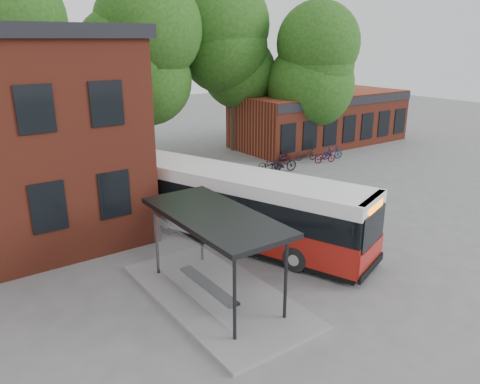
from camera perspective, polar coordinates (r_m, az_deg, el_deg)
ground at (r=18.78m, az=7.10°, el=-7.13°), size 100.00×100.00×0.00m
shop_row at (r=37.97m, az=9.79°, el=8.86°), size 14.00×6.20×4.00m
bus_shelter at (r=14.94m, az=-3.02°, el=-7.79°), size 3.60×7.00×2.90m
bike_rail at (r=31.61m, az=7.36°, el=3.76°), size 5.20×0.10×0.38m
tree_0 at (r=29.03m, az=-24.69°, el=11.67°), size 7.92×7.92×11.00m
tree_1 at (r=32.10m, az=-12.47°, el=12.80°), size 7.92×7.92×10.40m
tree_2 at (r=34.60m, az=-0.82°, el=14.07°), size 7.92×7.92×11.00m
tree_3 at (r=34.83m, az=10.01°, el=12.41°), size 7.04×7.04×9.28m
city_bus at (r=19.06m, az=-0.45°, el=-1.83°), size 6.31×11.65×2.93m
bicycle_0 at (r=29.81m, az=3.69°, el=3.46°), size 1.70×0.99×0.84m
bicycle_1 at (r=29.41m, az=5.38°, el=3.49°), size 1.91×0.74×1.12m
bicycle_2 at (r=30.81m, az=5.09°, el=3.98°), size 1.84×1.12×0.91m
bicycle_3 at (r=31.31m, az=5.30°, el=4.19°), size 1.54×1.00×0.90m
bicycle_4 at (r=32.59m, az=8.08°, el=4.58°), size 1.67×0.97×0.83m
bicycle_6 at (r=32.10m, az=10.31°, el=4.25°), size 1.65×0.86×0.83m
bicycle_7 at (r=33.15m, az=11.18°, el=4.75°), size 1.64×0.84×0.95m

